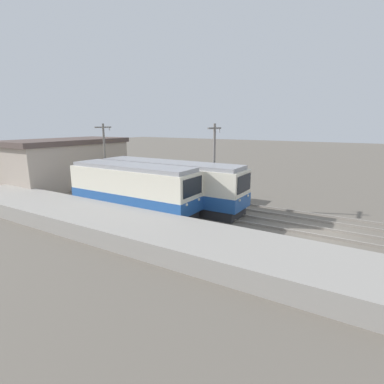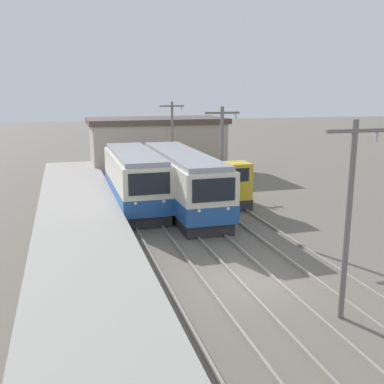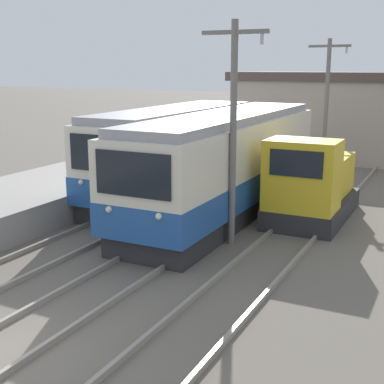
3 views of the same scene
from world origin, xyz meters
name	(u,v)px [view 2 (image 2 of 3)]	position (x,y,z in m)	size (l,w,h in m)	color
ground_plane	(251,281)	(0.00, 0.00, 0.00)	(200.00, 200.00, 0.00)	#665E54
platform_left	(90,288)	(-6.25, 0.00, 0.51)	(4.50, 54.00, 1.01)	gray
track_left	(188,287)	(-2.60, 0.00, 0.07)	(1.54, 60.00, 0.14)	gray
track_center	(256,279)	(0.20, 0.00, 0.07)	(1.54, 60.00, 0.14)	gray
track_right	(322,271)	(3.20, 0.00, 0.07)	(1.54, 60.00, 0.14)	gray
commuter_train_left	(135,182)	(-2.60, 12.85, 1.70)	(2.84, 10.43, 3.66)	#28282B
commuter_train_center	(182,183)	(0.20, 11.58, 1.70)	(2.84, 12.70, 3.66)	#28282B
shunting_locomotive	(224,186)	(3.20, 12.07, 1.21)	(2.40, 4.95, 3.00)	#28282B
catenary_mast_near	(349,214)	(1.71, -3.54, 3.59)	(2.00, 0.20, 6.56)	slate
catenary_mast_mid	(222,160)	(1.71, 8.39, 3.59)	(2.00, 0.20, 6.56)	slate
catenary_mast_far	(172,139)	(1.71, 20.31, 3.59)	(2.00, 0.20, 6.56)	slate
station_building	(157,144)	(1.56, 26.00, 2.50)	(12.60, 6.30, 4.96)	#AD9E8E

